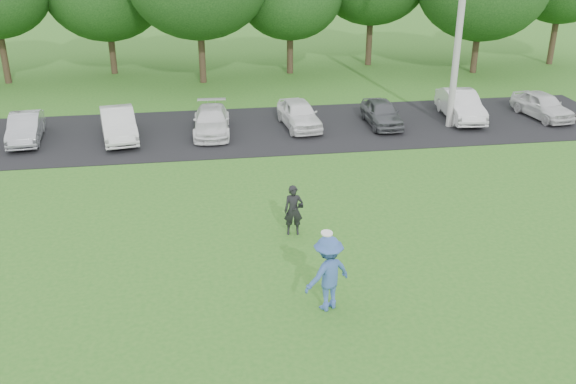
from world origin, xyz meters
name	(u,v)px	position (x,y,z in m)	size (l,w,h in m)	color
ground	(309,297)	(0.00, 0.00, 0.00)	(100.00, 100.00, 0.00)	#2D6C1E
parking_lot	(256,130)	(0.00, 13.00, 0.01)	(32.00, 6.50, 0.03)	black
utility_pole	(462,5)	(8.41, 12.27, 5.16)	(0.28, 0.28, 10.32)	#ADACA8
frisbee_player	(328,273)	(0.36, -0.48, 0.95)	(1.41, 1.17, 2.16)	#3A5CA4
camera_bystander	(294,210)	(0.15, 3.39, 0.76)	(0.59, 0.44, 1.52)	black
parked_cars	(232,118)	(-1.02, 12.91, 0.62)	(28.00, 4.51, 1.25)	black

